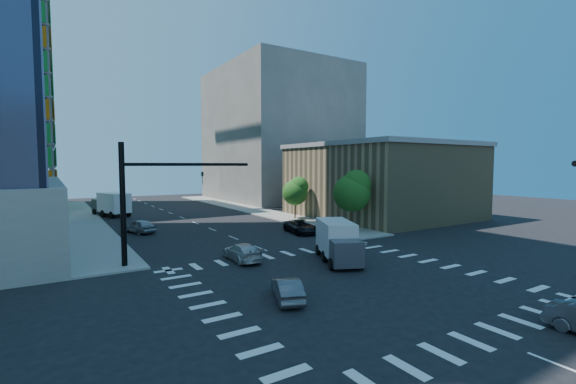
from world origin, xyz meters
TOP-DOWN VIEW (x-y plane):
  - ground at (0.00, 0.00)m, footprint 160.00×160.00m
  - road_markings at (0.00, 0.00)m, footprint 20.00×20.00m
  - sidewalk_ne at (12.50, 40.00)m, footprint 5.00×60.00m
  - sidewalk_nw at (-12.50, 40.00)m, footprint 5.00×60.00m
  - commercial_building at (25.00, 22.00)m, footprint 20.50×22.50m
  - bg_building_ne at (27.00, 55.00)m, footprint 24.00×30.00m
  - signal_mast_nw at (-10.00, 11.50)m, footprint 10.20×0.40m
  - tree_south at (12.63, 13.90)m, footprint 4.16×4.16m
  - tree_north at (12.93, 25.90)m, footprint 3.54×3.52m
  - car_nb_far at (7.44, 16.55)m, footprint 3.20×5.52m
  - car_sb_near at (-3.28, 8.86)m, footprint 2.10×4.77m
  - car_sb_mid at (-7.62, 26.10)m, footprint 3.15×4.75m
  - car_sb_cross at (-4.98, -0.58)m, footprint 2.61×4.00m
  - box_truck_near at (2.84, 4.46)m, footprint 4.72×6.34m
  - box_truck_far at (-8.37, 43.43)m, footprint 4.73×7.14m

SIDE VIEW (x-z plane):
  - ground at x=0.00m, z-range 0.00..0.00m
  - road_markings at x=0.00m, z-range 0.00..0.01m
  - sidewalk_ne at x=12.50m, z-range 0.00..0.15m
  - sidewalk_nw at x=-12.50m, z-range 0.00..0.15m
  - car_sb_cross at x=-4.98m, z-range 0.00..1.25m
  - car_sb_near at x=-3.28m, z-range 0.00..1.36m
  - car_nb_far at x=7.44m, z-range 0.00..1.45m
  - car_sb_mid at x=-7.62m, z-range 0.00..1.50m
  - box_truck_near at x=2.84m, z-range -0.18..2.89m
  - box_truck_far at x=-8.37m, z-range -0.20..3.26m
  - tree_north at x=12.93m, z-range 1.10..6.88m
  - tree_south at x=12.63m, z-range 1.27..8.10m
  - commercial_building at x=25.00m, z-range 0.01..10.61m
  - signal_mast_nw at x=-10.00m, z-range 0.99..9.99m
  - bg_building_ne at x=27.00m, z-range 0.00..28.00m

